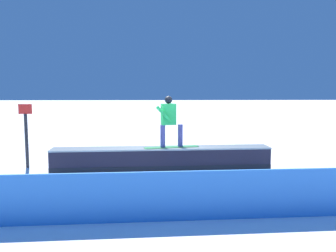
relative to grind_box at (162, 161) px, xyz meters
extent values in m
plane|color=white|center=(0.00, 0.00, -0.33)|extent=(120.00, 120.00, 0.00)
cube|color=black|center=(0.00, 0.00, 0.01)|extent=(6.28, 0.90, 0.70)
cube|color=black|center=(0.00, 0.00, -0.16)|extent=(6.29, 0.91, 0.17)
cube|color=#909895|center=(0.00, 0.00, 0.38)|extent=(6.29, 0.96, 0.04)
cube|color=#338748|center=(-0.28, -0.01, 0.41)|extent=(1.61, 0.61, 0.01)
cylinder|color=#464686|center=(-0.03, 0.04, 0.74)|extent=(0.17, 0.17, 0.64)
cylinder|color=#464686|center=(-0.53, -0.07, 0.74)|extent=(0.17, 0.17, 0.64)
cube|color=green|center=(-0.19, 0.01, 1.36)|extent=(0.44, 0.32, 0.60)
sphere|color=black|center=(-0.19, 0.01, 1.77)|extent=(0.22, 0.22, 0.22)
cylinder|color=green|center=(-0.05, 0.21, 1.39)|extent=(0.46, 0.18, 0.46)
cylinder|color=green|center=(-0.25, -0.18, 1.39)|extent=(0.18, 0.12, 0.56)
cube|color=#337EDF|center=(0.00, 3.68, 0.13)|extent=(11.87, 0.64, 0.93)
cylinder|color=#262628|center=(4.13, -0.78, 0.50)|extent=(0.10, 0.10, 1.66)
cube|color=red|center=(4.13, -0.78, 1.47)|extent=(0.40, 0.04, 0.30)
camera|label=1|loc=(0.19, 9.84, 2.11)|focal=37.04mm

